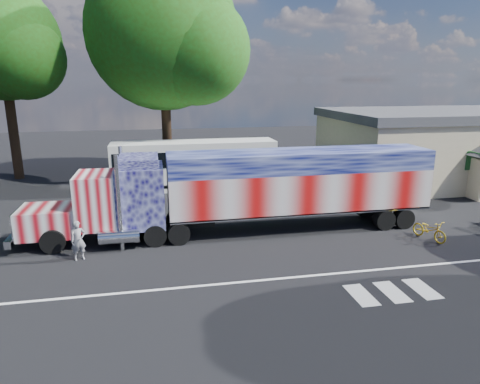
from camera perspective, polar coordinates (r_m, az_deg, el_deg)
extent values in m
plane|color=black|center=(19.27, 1.76, -7.71)|extent=(100.00, 100.00, 0.00)
cube|color=silver|center=(16.62, 4.14, -11.55)|extent=(30.00, 0.15, 0.01)
cube|color=silver|center=(16.07, 15.84, -13.07)|extent=(0.70, 1.60, 0.01)
cube|color=silver|center=(16.62, 19.62, -12.42)|extent=(0.70, 1.60, 0.01)
cube|color=silver|center=(17.24, 23.13, -11.77)|extent=(0.70, 1.60, 0.01)
cube|color=black|center=(20.93, -15.55, -4.42)|extent=(8.76, 0.97, 0.29)
cube|color=#D07D83|center=(21.27, -24.03, -3.50)|extent=(2.53, 2.14, 1.26)
cube|color=silver|center=(21.61, -27.43, -3.62)|extent=(0.12, 1.85, 1.13)
cube|color=silver|center=(21.85, -27.72, -5.21)|extent=(0.29, 2.43, 0.35)
cube|color=#D07D83|center=(20.64, -18.49, -0.96)|extent=(1.75, 2.43, 2.43)
cube|color=black|center=(20.66, -20.86, 0.10)|extent=(0.06, 2.04, 0.88)
cube|color=#4A4A83|center=(20.45, -13.11, -0.43)|extent=(2.14, 2.43, 2.82)
cube|color=#4A4A83|center=(20.10, -13.37, 3.99)|extent=(1.75, 2.33, 0.49)
cylinder|color=silver|center=(21.74, -15.33, 0.32)|extent=(0.19, 0.19, 4.28)
cylinder|color=silver|center=(19.27, -15.80, -1.54)|extent=(0.19, 0.19, 4.28)
cylinder|color=silver|center=(22.14, -15.32, -3.49)|extent=(1.75, 0.64, 0.64)
cylinder|color=silver|center=(19.75, -15.78, -5.74)|extent=(1.75, 0.64, 0.64)
cylinder|color=black|center=(20.41, -23.67, -6.08)|extent=(1.07, 0.34, 1.07)
cylinder|color=black|center=(22.39, -22.57, -4.17)|extent=(1.07, 0.34, 1.07)
cylinder|color=black|center=(19.95, -11.23, -5.64)|extent=(1.01, 0.54, 1.01)
cylinder|color=black|center=(21.88, -11.27, -3.80)|extent=(1.01, 0.54, 1.01)
cylinder|color=black|center=(19.97, -8.15, -5.48)|extent=(1.01, 0.54, 1.01)
cylinder|color=black|center=(21.90, -8.46, -3.66)|extent=(1.01, 0.54, 1.01)
cube|color=black|center=(21.93, 7.86, -2.47)|extent=(12.65, 1.07, 0.29)
cube|color=#D47070|center=(21.62, 7.96, 0.37)|extent=(13.04, 2.53, 1.95)
cube|color=#414B8E|center=(21.31, 8.10, 4.17)|extent=(13.04, 2.53, 0.97)
cube|color=silver|center=(21.88, 7.87, -2.10)|extent=(13.04, 2.53, 0.12)
cube|color=silver|center=(24.43, 22.66, 2.19)|extent=(0.04, 2.43, 2.82)
cylinder|color=black|center=(22.87, 18.64, -3.49)|extent=(1.01, 0.54, 1.01)
cylinder|color=black|center=(24.57, 16.31, -2.07)|extent=(1.01, 0.54, 1.01)
cylinder|color=black|center=(23.41, 20.92, -3.28)|extent=(1.01, 0.54, 1.01)
cylinder|color=black|center=(25.08, 18.48, -1.90)|extent=(1.01, 0.54, 1.01)
cube|color=white|center=(29.94, -6.06, 3.63)|extent=(11.21, 2.43, 3.27)
cube|color=black|center=(29.83, -6.09, 4.77)|extent=(10.84, 2.48, 1.03)
cube|color=black|center=(30.19, -6.00, 1.36)|extent=(11.21, 2.43, 0.23)
cube|color=black|center=(29.94, -16.82, 3.35)|extent=(0.06, 2.15, 1.31)
cylinder|color=black|center=(28.97, -14.08, 0.52)|extent=(0.93, 0.28, 0.93)
cylinder|color=black|center=(31.24, -13.90, 1.55)|extent=(0.93, 0.28, 0.93)
cylinder|color=black|center=(29.44, -0.35, 1.19)|extent=(0.93, 0.28, 0.93)
cylinder|color=black|center=(31.67, -1.15, 2.16)|extent=(0.93, 0.28, 0.93)
cylinder|color=black|center=(29.60, 1.25, 1.27)|extent=(0.93, 0.28, 0.93)
cylinder|color=black|center=(31.83, 0.34, 2.23)|extent=(0.93, 0.28, 0.93)
cube|color=beige|center=(37.52, 28.87, 5.16)|extent=(22.00, 10.00, 4.60)
cube|color=#46464B|center=(37.26, 29.37, 9.09)|extent=(22.40, 10.40, 0.60)
cube|color=#1E5926|center=(28.74, 22.96, 3.63)|extent=(1.60, 0.08, 1.20)
cube|color=#1E5926|center=(31.15, 29.08, 3.71)|extent=(1.60, 0.08, 1.20)
imported|color=slate|center=(19.19, -20.77, -6.07)|extent=(0.73, 0.62, 1.71)
imported|color=gold|center=(22.19, 23.94, -4.61)|extent=(1.14, 1.97, 0.98)
cylinder|color=black|center=(36.55, -28.04, 7.73)|extent=(0.70, 0.70, 7.98)
sphere|color=#1D5314|center=(36.49, -29.22, 17.06)|extent=(8.23, 8.23, 8.23)
sphere|color=#1D5314|center=(34.79, -26.92, 15.64)|extent=(5.76, 5.76, 5.76)
cylinder|color=black|center=(32.62, -9.77, 8.99)|extent=(0.70, 0.70, 8.43)
sphere|color=#1D5314|center=(32.63, -10.28, 20.11)|extent=(10.75, 10.75, 10.75)
sphere|color=#1D5314|center=(31.06, -5.93, 18.31)|extent=(7.52, 7.52, 7.52)
sphere|color=#1D5314|center=(34.36, -13.34, 21.70)|extent=(6.98, 6.98, 6.98)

